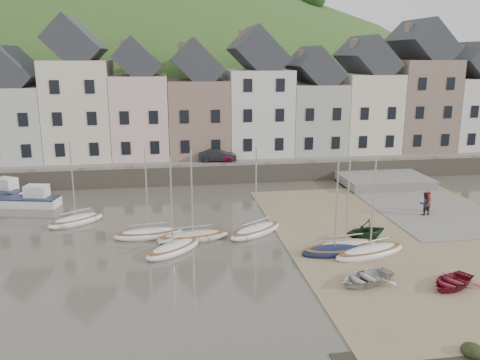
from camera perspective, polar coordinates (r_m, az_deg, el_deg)
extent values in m
plane|color=#4C473C|center=(32.19, 1.61, -7.77)|extent=(160.00, 160.00, 0.00)
cube|color=#335221|center=(62.64, -3.55, 3.73)|extent=(90.00, 30.00, 1.50)
cube|color=slate|center=(51.25, -2.42, 2.33)|extent=(70.00, 7.00, 0.10)
cube|color=slate|center=(48.00, -1.96, 0.73)|extent=(70.00, 1.20, 1.80)
cube|color=#7F6B4D|center=(35.69, 19.38, -6.31)|extent=(18.00, 26.00, 0.06)
cube|color=slate|center=(44.21, 19.21, -2.37)|extent=(8.00, 18.00, 0.12)
ellipsoid|color=#335221|center=(94.29, -7.95, -4.60)|extent=(134.40, 84.00, 84.00)
cylinder|color=#382619|center=(79.40, -21.71, 17.49)|extent=(0.50, 0.50, 3.00)
cylinder|color=#382619|center=(81.66, -10.97, 18.07)|extent=(0.50, 0.50, 3.00)
cylinder|color=#382619|center=(80.43, -0.47, 18.38)|extent=(0.50, 0.50, 3.00)
cylinder|color=#382619|center=(82.02, 8.40, 18.15)|extent=(0.50, 0.50, 3.00)
cube|color=beige|center=(55.79, -23.93, 5.95)|extent=(5.80, 8.00, 7.50)
cube|color=beige|center=(54.36, -17.75, 7.64)|extent=(6.40, 8.00, 10.00)
cube|color=gray|center=(54.42, -20.15, 16.15)|extent=(0.60, 0.90, 1.40)
cube|color=beige|center=(53.82, -11.28, 7.17)|extent=(5.60, 8.00, 8.50)
cube|color=gray|center=(53.55, -13.20, 14.63)|extent=(0.60, 0.90, 1.40)
cube|color=#886C5E|center=(53.90, -4.89, 7.13)|extent=(6.20, 8.00, 8.00)
cube|color=gray|center=(53.43, -6.77, 14.68)|extent=(0.60, 0.90, 1.40)
cube|color=silver|center=(54.63, 1.92, 7.79)|extent=(6.60, 8.00, 9.00)
cube|color=gray|center=(54.06, 0.20, 16.04)|extent=(0.60, 0.90, 1.40)
cube|color=#AEAA9F|center=(56.19, 8.25, 7.06)|extent=(5.80, 8.00, 7.50)
cube|color=gray|center=(55.38, 7.01, 13.92)|extent=(0.60, 0.90, 1.40)
cube|color=beige|center=(58.12, 13.94, 7.52)|extent=(6.00, 8.00, 8.50)
cube|color=gray|center=(57.24, 12.94, 14.79)|extent=(0.60, 0.90, 1.40)
cube|color=#806A5C|center=(60.70, 19.50, 8.11)|extent=(6.40, 8.00, 10.00)
cube|color=gray|center=(59.78, 18.76, 16.00)|extent=(0.60, 0.90, 1.40)
cube|color=silver|center=(63.89, 24.35, 7.02)|extent=(5.80, 8.00, 8.00)
cube|color=gray|center=(62.79, 23.85, 13.33)|extent=(0.60, 0.90, 1.40)
ellipsoid|color=white|center=(38.46, -18.26, -4.49)|extent=(4.34, 3.61, 0.84)
ellipsoid|color=brown|center=(38.40, -18.29, -4.18)|extent=(3.99, 3.31, 0.20)
cylinder|color=#B2B5B7|center=(37.63, -18.62, -0.01)|extent=(0.10, 0.10, 5.60)
cylinder|color=#B2B5B7|center=(38.24, -18.35, -3.42)|extent=(1.97, 1.37, 0.08)
ellipsoid|color=white|center=(34.45, -10.42, -6.15)|extent=(4.76, 2.03, 0.84)
ellipsoid|color=brown|center=(34.38, -10.44, -5.81)|extent=(4.38, 1.85, 0.20)
cylinder|color=#B2B5B7|center=(33.52, -10.65, -1.17)|extent=(0.10, 0.10, 5.60)
cylinder|color=#B2B5B7|center=(34.20, -10.48, -4.98)|extent=(2.53, 0.38, 0.08)
ellipsoid|color=beige|center=(33.52, -5.41, -6.56)|extent=(5.03, 2.24, 0.84)
ellipsoid|color=brown|center=(33.45, -5.42, -6.20)|extent=(4.63, 2.04, 0.20)
cylinder|color=#B2B5B7|center=(32.56, -5.54, -1.44)|extent=(0.10, 0.10, 5.60)
cylinder|color=#B2B5B7|center=(33.27, -5.44, -5.35)|extent=(2.65, 0.49, 0.08)
ellipsoid|color=white|center=(31.64, -7.67, -7.91)|extent=(4.17, 3.86, 0.84)
ellipsoid|color=brown|center=(31.55, -7.68, -7.54)|extent=(3.82, 3.54, 0.20)
cylinder|color=#B2B5B7|center=(30.62, -7.86, -2.52)|extent=(0.10, 0.10, 5.60)
cylinder|color=#B2B5B7|center=(31.36, -7.71, -6.64)|extent=(1.81, 1.56, 0.08)
ellipsoid|color=white|center=(34.47, 1.81, -5.91)|extent=(4.60, 3.88, 0.84)
ellipsoid|color=brown|center=(34.39, 1.81, -5.57)|extent=(4.22, 3.56, 0.20)
cylinder|color=#B2B5B7|center=(33.53, 1.85, -0.93)|extent=(0.10, 0.10, 5.60)
cylinder|color=#B2B5B7|center=(34.22, 1.82, -4.73)|extent=(2.10, 1.53, 0.08)
ellipsoid|color=#121939|center=(31.57, 10.74, -8.09)|extent=(4.19, 1.54, 0.84)
ellipsoid|color=brown|center=(31.49, 10.75, -7.72)|extent=(3.85, 1.40, 0.20)
cylinder|color=#B2B5B7|center=(30.55, 11.00, -2.69)|extent=(0.10, 0.10, 5.60)
cylinder|color=#B2B5B7|center=(31.30, 10.80, -6.82)|extent=(2.29, 0.10, 0.08)
ellipsoid|color=white|center=(31.93, 14.66, -8.05)|extent=(5.30, 2.93, 0.84)
ellipsoid|color=brown|center=(31.85, 14.68, -7.69)|extent=(4.87, 2.68, 0.20)
cylinder|color=#B2B5B7|center=(30.92, 15.01, -2.72)|extent=(0.10, 0.10, 5.60)
cylinder|color=#B2B5B7|center=(31.66, 14.74, -6.79)|extent=(2.70, 0.90, 0.08)
ellipsoid|color=beige|center=(32.53, 11.98, -7.47)|extent=(4.47, 2.11, 0.84)
ellipsoid|color=brown|center=(32.45, 12.00, -7.11)|extent=(4.11, 1.92, 0.20)
cylinder|color=#B2B5B7|center=(31.54, 12.26, -2.22)|extent=(0.10, 0.10, 5.60)
cylinder|color=#B2B5B7|center=(32.26, 12.04, -6.23)|extent=(2.35, 0.42, 0.08)
cube|color=white|center=(44.17, -23.15, -2.35)|extent=(5.33, 2.77, 0.70)
cube|color=#121939|center=(44.07, -23.20, -1.89)|extent=(5.24, 2.80, 0.08)
cube|color=white|center=(43.92, -22.27, -1.20)|extent=(2.00, 1.56, 1.00)
cube|color=white|center=(47.55, -25.20, -0.39)|extent=(2.00, 1.84, 1.00)
imported|color=beige|center=(28.02, 14.19, -10.78)|extent=(3.97, 3.43, 0.69)
imported|color=black|center=(33.83, 14.19, -5.62)|extent=(3.34, 3.03, 1.53)
imported|color=maroon|center=(29.06, 23.07, -10.66)|extent=(3.71, 3.39, 0.63)
imported|color=maroon|center=(41.51, 20.72, -2.30)|extent=(0.61, 0.42, 1.61)
imported|color=black|center=(40.48, 20.39, -2.54)|extent=(0.97, 0.81, 1.79)
imported|color=maroon|center=(50.13, -2.52, 2.79)|extent=(3.58, 2.01, 1.15)
imported|color=black|center=(50.12, -2.58, 2.85)|extent=(3.91, 1.71, 1.25)
ellipsoid|color=black|center=(23.63, 25.08, -17.32)|extent=(0.91, 1.00, 0.59)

